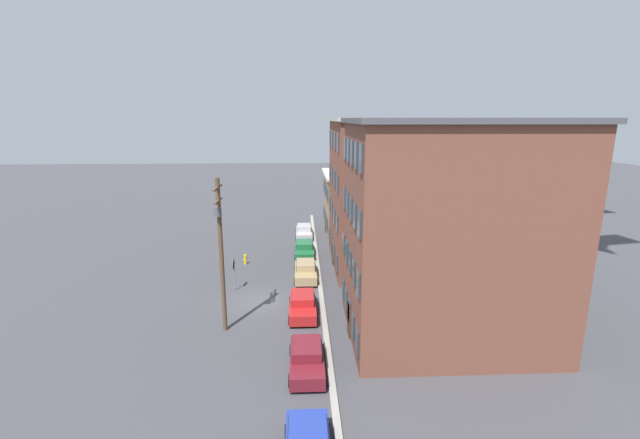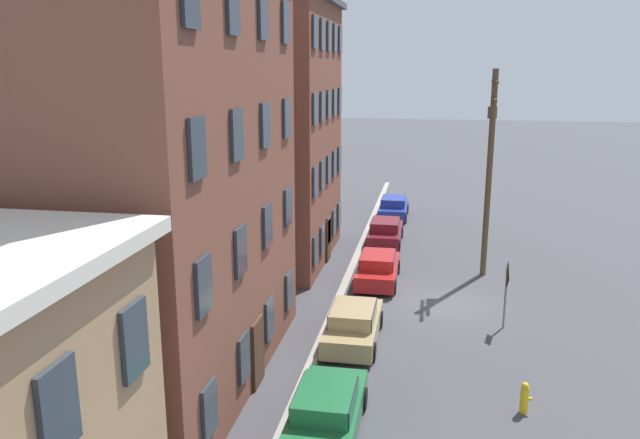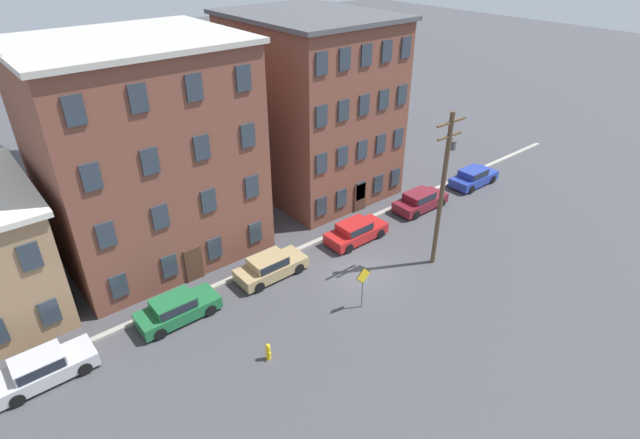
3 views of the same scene
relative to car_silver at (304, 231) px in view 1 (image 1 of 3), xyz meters
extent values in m
plane|color=#424247|center=(17.21, -3.35, -0.75)|extent=(200.00, 200.00, 0.00)
cube|color=#9E998E|center=(17.21, 1.15, -0.67)|extent=(56.00, 0.36, 0.16)
cube|color=#9E7A56|center=(-2.39, 7.51, 2.64)|extent=(9.54, 9.73, 6.77)
cube|color=silver|center=(-2.39, 7.51, 6.17)|extent=(10.04, 10.23, 0.30)
cube|color=#2D3842|center=(-5.96, 2.59, 0.94)|extent=(0.90, 0.10, 1.40)
cube|color=#2D3842|center=(-5.96, 2.59, 4.33)|extent=(0.90, 0.10, 1.40)
cube|color=#2D3842|center=(-3.58, 2.59, 0.94)|extent=(0.90, 0.10, 1.40)
cube|color=#2D3842|center=(-3.58, 2.59, 4.33)|extent=(0.90, 0.10, 1.40)
cube|color=#2D3842|center=(-1.19, 2.59, 0.94)|extent=(0.90, 0.10, 1.40)
cube|color=#2D3842|center=(-1.19, 2.59, 4.33)|extent=(0.90, 0.10, 1.40)
cube|color=#2D3842|center=(1.19, 2.59, 0.94)|extent=(0.90, 0.10, 1.40)
cube|color=#2D3842|center=(1.19, 2.59, 4.33)|extent=(0.90, 0.10, 1.40)
cube|color=#472D1E|center=(-2.39, 2.59, 0.35)|extent=(1.10, 0.10, 2.20)
cube|color=brown|center=(9.05, 7.56, 5.76)|extent=(11.65, 9.83, 13.02)
cube|color=#B7B2A8|center=(9.05, 7.56, 12.42)|extent=(12.15, 10.33, 0.30)
cube|color=#2D3842|center=(4.68, 2.59, 0.88)|extent=(0.90, 0.10, 1.40)
cube|color=#2D3842|center=(4.68, 2.59, 4.13)|extent=(0.90, 0.10, 1.40)
cube|color=#2D3842|center=(4.68, 2.59, 7.39)|extent=(0.90, 0.10, 1.40)
cube|color=#2D3842|center=(4.68, 2.59, 10.64)|extent=(0.90, 0.10, 1.40)
cube|color=#2D3842|center=(7.59, 2.59, 0.88)|extent=(0.90, 0.10, 1.40)
cube|color=#2D3842|center=(7.59, 2.59, 4.13)|extent=(0.90, 0.10, 1.40)
cube|color=#2D3842|center=(7.59, 2.59, 7.39)|extent=(0.90, 0.10, 1.40)
cube|color=#2D3842|center=(7.59, 2.59, 10.64)|extent=(0.90, 0.10, 1.40)
cube|color=#2D3842|center=(10.51, 2.59, 0.88)|extent=(0.90, 0.10, 1.40)
cube|color=#2D3842|center=(10.51, 2.59, 4.13)|extent=(0.90, 0.10, 1.40)
cube|color=#2D3842|center=(10.51, 2.59, 7.39)|extent=(0.90, 0.10, 1.40)
cube|color=#2D3842|center=(10.51, 2.59, 10.64)|extent=(0.90, 0.10, 1.40)
cube|color=#2D3842|center=(13.42, 2.59, 0.88)|extent=(0.90, 0.10, 1.40)
cube|color=#2D3842|center=(13.42, 2.59, 4.13)|extent=(0.90, 0.10, 1.40)
cube|color=#2D3842|center=(13.42, 2.59, 7.39)|extent=(0.90, 0.10, 1.40)
cube|color=#2D3842|center=(13.42, 2.59, 10.64)|extent=(0.90, 0.10, 1.40)
cube|color=#472D1E|center=(9.05, 2.59, 0.35)|extent=(1.10, 0.10, 2.20)
cube|color=brown|center=(22.59, 8.55, 5.75)|extent=(9.29, 11.80, 13.00)
cube|color=#4C4C51|center=(22.59, 8.55, 12.40)|extent=(9.79, 12.30, 0.30)
cube|color=#2D3842|center=(18.88, 2.59, 0.88)|extent=(0.90, 0.10, 1.40)
cube|color=#2D3842|center=(18.88, 2.59, 4.12)|extent=(0.90, 0.10, 1.40)
cube|color=#2D3842|center=(18.88, 2.59, 7.37)|extent=(0.90, 0.10, 1.40)
cube|color=#2D3842|center=(18.88, 2.59, 10.62)|extent=(0.90, 0.10, 1.40)
cube|color=#2D3842|center=(20.73, 2.59, 0.88)|extent=(0.90, 0.10, 1.40)
cube|color=#2D3842|center=(20.73, 2.59, 4.12)|extent=(0.90, 0.10, 1.40)
cube|color=#2D3842|center=(20.73, 2.59, 7.37)|extent=(0.90, 0.10, 1.40)
cube|color=#2D3842|center=(20.73, 2.59, 10.62)|extent=(0.90, 0.10, 1.40)
cube|color=#2D3842|center=(22.59, 2.59, 0.88)|extent=(0.90, 0.10, 1.40)
cube|color=#2D3842|center=(22.59, 2.59, 4.12)|extent=(0.90, 0.10, 1.40)
cube|color=#2D3842|center=(22.59, 2.59, 7.37)|extent=(0.90, 0.10, 1.40)
cube|color=#2D3842|center=(22.59, 2.59, 10.62)|extent=(0.90, 0.10, 1.40)
cube|color=#2D3842|center=(24.45, 2.59, 0.88)|extent=(0.90, 0.10, 1.40)
cube|color=#2D3842|center=(24.45, 2.59, 4.12)|extent=(0.90, 0.10, 1.40)
cube|color=#2D3842|center=(24.45, 2.59, 7.37)|extent=(0.90, 0.10, 1.40)
cube|color=#2D3842|center=(24.45, 2.59, 10.62)|extent=(0.90, 0.10, 1.40)
cube|color=#2D3842|center=(26.31, 2.59, 0.88)|extent=(0.90, 0.10, 1.40)
cube|color=#2D3842|center=(26.31, 2.59, 4.12)|extent=(0.90, 0.10, 1.40)
cube|color=#2D3842|center=(26.31, 2.59, 7.37)|extent=(0.90, 0.10, 1.40)
cube|color=#2D3842|center=(26.31, 2.59, 10.62)|extent=(0.90, 0.10, 1.40)
cube|color=#472D1E|center=(22.59, 2.59, 0.35)|extent=(1.10, 0.10, 2.20)
cube|color=#B7B7BC|center=(0.07, 0.00, -0.22)|extent=(4.40, 1.80, 0.70)
cube|color=#B7B7BC|center=(-0.13, 0.00, 0.41)|extent=(2.20, 1.51, 0.55)
cube|color=#1E232D|center=(-0.13, 0.00, 0.41)|extent=(2.02, 1.58, 0.48)
cylinder|color=black|center=(1.52, 0.85, -0.42)|extent=(0.66, 0.22, 0.66)
cylinder|color=black|center=(1.52, -0.85, -0.42)|extent=(0.66, 0.22, 0.66)
cylinder|color=black|center=(-1.38, 0.85, -0.42)|extent=(0.66, 0.22, 0.66)
cylinder|color=black|center=(-1.38, -0.85, -0.42)|extent=(0.66, 0.22, 0.66)
cube|color=#1E6638|center=(6.72, -0.02, -0.22)|extent=(4.40, 1.80, 0.70)
cube|color=#1E6638|center=(6.52, -0.02, 0.41)|extent=(2.20, 1.51, 0.55)
cube|color=#1E232D|center=(6.52, -0.02, 0.41)|extent=(2.02, 1.58, 0.48)
cylinder|color=black|center=(8.17, 0.83, -0.42)|extent=(0.66, 0.22, 0.66)
cylinder|color=black|center=(8.17, -0.87, -0.42)|extent=(0.66, 0.22, 0.66)
cylinder|color=black|center=(5.27, 0.83, -0.42)|extent=(0.66, 0.22, 0.66)
cylinder|color=black|center=(5.27, -0.87, -0.42)|extent=(0.66, 0.22, 0.66)
cube|color=tan|center=(12.81, 0.00, -0.22)|extent=(4.40, 1.80, 0.70)
cube|color=tan|center=(12.61, 0.00, 0.41)|extent=(2.20, 1.51, 0.55)
cube|color=#1E232D|center=(12.61, 0.00, 0.41)|extent=(2.02, 1.58, 0.48)
cylinder|color=black|center=(14.26, 0.85, -0.42)|extent=(0.66, 0.22, 0.66)
cylinder|color=black|center=(14.26, -0.85, -0.42)|extent=(0.66, 0.22, 0.66)
cylinder|color=black|center=(11.36, 0.85, -0.42)|extent=(0.66, 0.22, 0.66)
cylinder|color=black|center=(11.36, -0.85, -0.42)|extent=(0.66, 0.22, 0.66)
cube|color=#B21E1E|center=(19.56, -0.29, -0.22)|extent=(4.40, 1.80, 0.70)
cube|color=#B21E1E|center=(19.36, -0.29, 0.41)|extent=(2.20, 1.51, 0.55)
cube|color=#1E232D|center=(19.36, -0.29, 0.41)|extent=(2.02, 1.58, 0.48)
cylinder|color=black|center=(21.01, 0.56, -0.42)|extent=(0.66, 0.22, 0.66)
cylinder|color=black|center=(21.01, -1.14, -0.42)|extent=(0.66, 0.22, 0.66)
cylinder|color=black|center=(18.11, 0.56, -0.42)|extent=(0.66, 0.22, 0.66)
cylinder|color=black|center=(18.11, -1.14, -0.42)|extent=(0.66, 0.22, 0.66)
cube|color=maroon|center=(26.32, -0.11, -0.22)|extent=(4.40, 1.80, 0.70)
cube|color=maroon|center=(26.12, -0.11, 0.41)|extent=(2.20, 1.51, 0.55)
cube|color=#1E232D|center=(26.12, -0.11, 0.41)|extent=(2.02, 1.58, 0.48)
cylinder|color=black|center=(27.77, 0.74, -0.42)|extent=(0.66, 0.22, 0.66)
cylinder|color=black|center=(27.77, -0.96, -0.42)|extent=(0.66, 0.22, 0.66)
cylinder|color=black|center=(24.87, 0.74, -0.42)|extent=(0.66, 0.22, 0.66)
cylinder|color=black|center=(24.87, -0.96, -0.42)|extent=(0.66, 0.22, 0.66)
cube|color=#233899|center=(32.68, -0.16, 0.41)|extent=(2.20, 1.51, 0.55)
cube|color=#1E232D|center=(32.68, -0.16, 0.41)|extent=(2.02, 1.58, 0.48)
cylinder|color=black|center=(31.43, 0.69, -0.42)|extent=(0.66, 0.22, 0.66)
cylinder|color=black|center=(31.43, -1.01, -0.42)|extent=(0.66, 0.22, 0.66)
cylinder|color=slate|center=(15.06, -5.61, 0.51)|extent=(0.08, 0.08, 2.52)
cube|color=yellow|center=(15.06, -5.64, 1.43)|extent=(0.98, 0.03, 0.98)
cube|color=black|center=(15.06, -5.63, 1.43)|extent=(1.06, 0.02, 1.06)
cylinder|color=brown|center=(21.57, -5.28, 4.18)|extent=(0.28, 0.28, 9.85)
cube|color=brown|center=(21.57, -5.28, 8.51)|extent=(2.40, 0.12, 0.12)
cube|color=brown|center=(21.57, -5.28, 7.71)|extent=(2.00, 0.12, 0.12)
cylinder|color=#515156|center=(21.92, -5.28, 7.11)|extent=(0.44, 0.44, 0.55)
cylinder|color=yellow|center=(8.81, -5.56, -0.35)|extent=(0.24, 0.24, 0.80)
sphere|color=yellow|center=(8.81, -5.56, 0.10)|extent=(0.22, 0.22, 0.22)
cylinder|color=yellow|center=(8.81, -5.72, -0.30)|extent=(0.10, 0.12, 0.10)
camera|label=1|loc=(46.95, -0.35, 12.53)|focal=24.00mm
camera|label=2|loc=(-8.51, -2.59, 9.14)|focal=35.00mm
camera|label=3|loc=(-0.49, -20.93, 17.59)|focal=28.00mm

